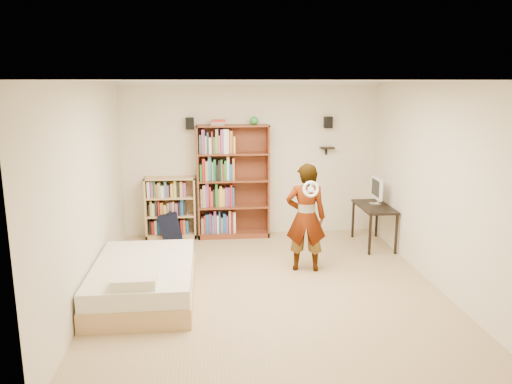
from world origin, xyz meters
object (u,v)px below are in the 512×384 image
(tall_bookshelf, at_px, (233,182))
(person, at_px, (306,217))
(low_bookshelf, at_px, (171,208))
(computer_desk, at_px, (374,225))
(daybed, at_px, (144,276))

(tall_bookshelf, bearing_deg, person, -61.29)
(low_bookshelf, relative_size, computer_desk, 1.08)
(tall_bookshelf, xyz_separation_m, person, (0.94, -1.72, -0.20))
(tall_bookshelf, distance_m, computer_desk, 2.50)
(tall_bookshelf, height_order, person, tall_bookshelf)
(person, bearing_deg, tall_bookshelf, -51.33)
(low_bookshelf, bearing_deg, tall_bookshelf, -1.01)
(low_bookshelf, xyz_separation_m, person, (2.04, -1.74, 0.25))
(tall_bookshelf, xyz_separation_m, daybed, (-1.28, -2.46, -0.70))
(low_bookshelf, distance_m, computer_desk, 3.49)
(computer_desk, height_order, person, person)
(daybed, bearing_deg, person, 18.27)
(tall_bookshelf, distance_m, person, 1.98)
(computer_desk, bearing_deg, low_bookshelf, 167.59)
(tall_bookshelf, xyz_separation_m, computer_desk, (2.30, -0.73, -0.65))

